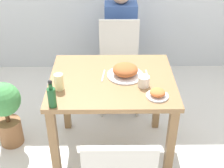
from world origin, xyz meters
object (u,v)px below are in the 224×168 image
food_plate (125,71)px  person_figure (120,38)px  potted_plant_left (6,110)px  chair_far (119,61)px  drink_cup (144,81)px  juice_glass (59,82)px  side_plate (157,94)px  sauce_bottle (52,96)px

food_plate → person_figure: 1.12m
potted_plant_left → chair_far: bearing=32.6°
potted_plant_left → drink_cup: bearing=-11.6°
chair_far → drink_cup: 0.93m
juice_glass → food_plate: bearing=20.6°
chair_far → food_plate: 0.78m
chair_far → drink_cup: size_ratio=10.62×
chair_far → person_figure: bearing=86.4°
side_plate → sauce_bottle: size_ratio=0.77×
chair_far → drink_cup: (0.15, -0.87, 0.30)m
food_plate → sauce_bottle: bearing=-142.1°
sauce_bottle → person_figure: bearing=71.4°
juice_glass → sauce_bottle: size_ratio=0.60×
chair_far → potted_plant_left: size_ratio=1.43×
side_plate → potted_plant_left: (-1.23, 0.37, -0.41)m
chair_far → side_plate: bearing=-77.0°
chair_far → side_plate: (0.23, -1.01, 0.28)m
potted_plant_left → side_plate: bearing=-16.8°
juice_glass → potted_plant_left: size_ratio=0.19×
sauce_bottle → potted_plant_left: sauce_bottle is taller
drink_cup → food_plate: bearing=130.9°
side_plate → drink_cup: 0.16m
chair_far → potted_plant_left: 1.19m
food_plate → potted_plant_left: 1.11m
drink_cup → sauce_bottle: size_ratio=0.41×
chair_far → juice_glass: 1.06m
sauce_bottle → chair_far: bearing=66.8°
side_plate → sauce_bottle: sauce_bottle is taller
side_plate → potted_plant_left: size_ratio=0.25×
food_plate → person_figure: person_figure is taller
juice_glass → person_figure: bearing=69.3°
side_plate → juice_glass: bearing=171.5°
food_plate → juice_glass: bearing=-159.4°
chair_far → person_figure: (0.02, 0.37, 0.08)m
chair_far → person_figure: size_ratio=0.76×
juice_glass → person_figure: 1.39m
juice_glass → drink_cup: bearing=3.2°
chair_far → food_plate: bearing=-88.3°
sauce_bottle → potted_plant_left: 0.84m
sauce_bottle → food_plate: bearing=37.9°
drink_cup → sauce_bottle: 0.67m
food_plate → drink_cup: size_ratio=3.31×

